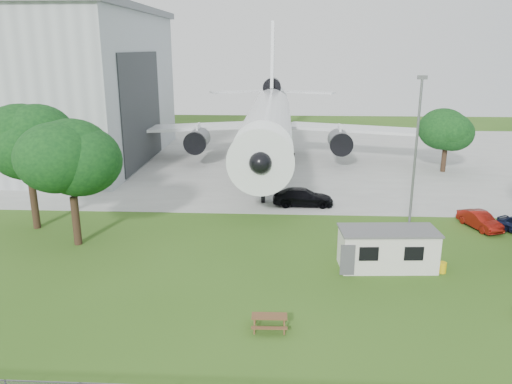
{
  "coord_description": "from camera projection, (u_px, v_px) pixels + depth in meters",
  "views": [
    {
      "loc": [
        -0.34,
        -25.57,
        13.75
      ],
      "look_at": [
        -2.11,
        8.0,
        4.0
      ],
      "focal_mm": 35.0,
      "sensor_mm": 36.0,
      "label": 1
    }
  ],
  "objects": [
    {
      "name": "ground",
      "position": [
        286.0,
        299.0,
        28.33
      ],
      "size": [
        160.0,
        160.0,
        0.0
      ],
      "primitive_type": "plane",
      "color": "#466F23"
    },
    {
      "name": "concrete_apron",
      "position": [
        284.0,
        158.0,
        64.78
      ],
      "size": [
        120.0,
        46.0,
        0.03
      ],
      "primitive_type": "cube",
      "color": "#B7B7B2",
      "rests_on": "ground"
    },
    {
      "name": "airliner",
      "position": [
        269.0,
        119.0,
        61.36
      ],
      "size": [
        46.36,
        47.73,
        17.69
      ],
      "color": "white",
      "rests_on": "ground"
    },
    {
      "name": "site_cabin",
      "position": [
        388.0,
        249.0,
        32.07
      ],
      "size": [
        6.83,
        3.09,
        2.62
      ],
      "color": "silver",
      "rests_on": "ground"
    },
    {
      "name": "picnic_west",
      "position": [
        269.0,
        329.0,
        25.34
      ],
      "size": [
        1.83,
        1.53,
        0.76
      ],
      "primitive_type": null,
      "rotation": [
        0.0,
        0.0,
        0.02
      ],
      "color": "brown",
      "rests_on": "ground"
    },
    {
      "name": "lamp_mast",
      "position": [
        414.0,
        172.0,
        32.19
      ],
      "size": [
        0.16,
        0.16,
        12.0
      ],
      "primitive_type": "cylinder",
      "color": "slate",
      "rests_on": "ground"
    },
    {
      "name": "tree_west_big",
      "position": [
        27.0,
        144.0,
        37.67
      ],
      "size": [
        7.4,
        7.4,
        10.47
      ],
      "color": "#382619",
      "rests_on": "ground"
    },
    {
      "name": "tree_west_small",
      "position": [
        70.0,
        161.0,
        34.56
      ],
      "size": [
        7.41,
        7.41,
        9.88
      ],
      "color": "#382619",
      "rests_on": "ground"
    },
    {
      "name": "tree_far_apron",
      "position": [
        447.0,
        131.0,
        56.15
      ],
      "size": [
        5.5,
        5.5,
        7.47
      ],
      "color": "#382619",
      "rests_on": "ground"
    },
    {
      "name": "car_ne_sedan",
      "position": [
        480.0,
        220.0,
        39.23
      ],
      "size": [
        2.59,
        4.29,
        1.34
      ],
      "primitive_type": "imported",
      "rotation": [
        0.0,
        0.0,
        0.31
      ],
      "color": "maroon",
      "rests_on": "ground"
    },
    {
      "name": "car_apron_van",
      "position": [
        303.0,
        197.0,
        44.9
      ],
      "size": [
        5.47,
        2.28,
        1.58
      ],
      "primitive_type": "imported",
      "rotation": [
        0.0,
        0.0,
        1.58
      ],
      "color": "black",
      "rests_on": "ground"
    }
  ]
}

